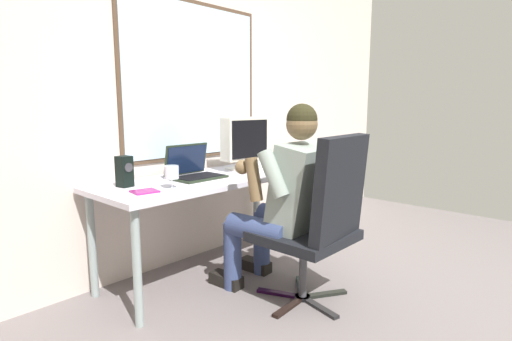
# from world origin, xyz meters

# --- Properties ---
(wall_rear) EXTENTS (5.51, 0.08, 2.75)m
(wall_rear) POSITION_xyz_m (-0.00, 2.08, 1.37)
(wall_rear) COLOR beige
(wall_rear) RESTS_ON ground
(desk) EXTENTS (1.66, 0.65, 0.72)m
(desk) POSITION_xyz_m (-0.25, 1.69, 0.65)
(desk) COLOR gray
(desk) RESTS_ON ground
(office_chair) EXTENTS (0.58, 0.60, 1.05)m
(office_chair) POSITION_xyz_m (-0.14, 0.83, 0.57)
(office_chair) COLOR black
(office_chair) RESTS_ON ground
(person_seated) EXTENTS (0.55, 0.78, 1.23)m
(person_seated) POSITION_xyz_m (-0.16, 1.10, 0.64)
(person_seated) COLOR navy
(person_seated) RESTS_ON ground
(crt_monitor) EXTENTS (0.41, 0.22, 0.41)m
(crt_monitor) POSITION_xyz_m (0.13, 1.72, 0.95)
(crt_monitor) COLOR beige
(crt_monitor) RESTS_ON desk
(laptop) EXTENTS (0.35, 0.28, 0.23)m
(laptop) POSITION_xyz_m (-0.36, 1.75, 0.78)
(laptop) COLOR black
(laptop) RESTS_ON desk
(wine_glass) EXTENTS (0.09, 0.09, 0.14)m
(wine_glass) POSITION_xyz_m (-0.68, 1.55, 0.81)
(wine_glass) COLOR silver
(wine_glass) RESTS_ON desk
(desk_speaker) EXTENTS (0.09, 0.10, 0.19)m
(desk_speaker) POSITION_xyz_m (-0.85, 1.81, 0.81)
(desk_speaker) COLOR black
(desk_speaker) RESTS_ON desk
(cd_case) EXTENTS (0.16, 0.15, 0.01)m
(cd_case) POSITION_xyz_m (-0.86, 1.58, 0.72)
(cd_case) COLOR #8C1B69
(cd_case) RESTS_ON desk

